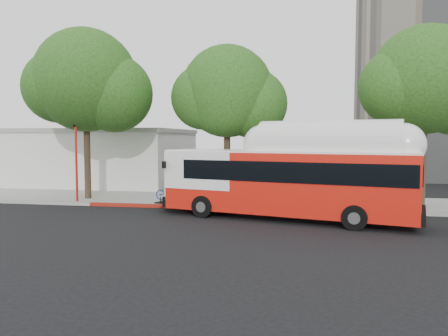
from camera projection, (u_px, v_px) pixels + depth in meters
name	position (u px, v px, depth m)	size (l,w,h in m)	color
ground	(226.00, 225.00, 18.00)	(120.00, 120.00, 0.00)	black
sidewalk	(246.00, 201.00, 24.37)	(60.00, 5.00, 0.15)	gray
curb_strip	(239.00, 208.00, 21.82)	(60.00, 0.30, 0.15)	gray
red_curb_segment	(182.00, 207.00, 22.35)	(10.00, 0.32, 0.16)	maroon
street_tree_left	(94.00, 84.00, 24.52)	(6.67, 5.80, 9.74)	#2D2116
street_tree_mid	(235.00, 95.00, 23.64)	(5.75, 5.00, 8.62)	#2D2116
street_tree_right	(434.00, 84.00, 21.62)	(6.21, 5.40, 9.18)	#2D2116
low_commercial_bldg	(81.00, 156.00, 34.09)	(16.20, 10.20, 4.25)	silver
transit_bus	(288.00, 183.00, 19.15)	(11.95, 4.95, 3.49)	red
signal_pole	(76.00, 162.00, 23.67)	(0.13, 0.42, 4.44)	red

